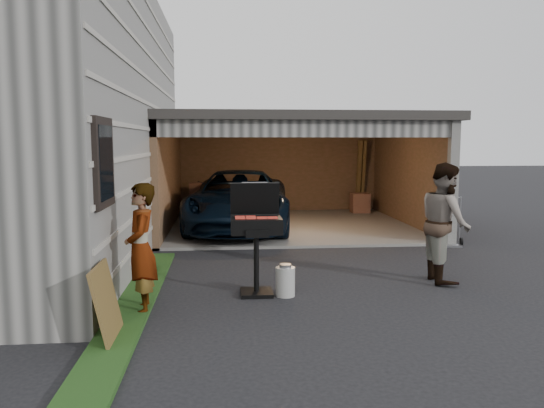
{
  "coord_description": "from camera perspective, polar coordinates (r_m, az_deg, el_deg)",
  "views": [
    {
      "loc": [
        -1.01,
        -7.43,
        2.26
      ],
      "look_at": [
        -0.16,
        1.88,
        1.15
      ],
      "focal_mm": 35.0,
      "sensor_mm": 36.0,
      "label": 1
    }
  ],
  "objects": [
    {
      "name": "ground",
      "position": [
        7.83,
        2.48,
        -10.01
      ],
      "size": [
        80.0,
        80.0,
        0.0
      ],
      "primitive_type": "plane",
      "color": "black",
      "rests_on": "ground"
    },
    {
      "name": "groundcover_strip",
      "position": [
        6.91,
        -15.6,
        -12.29
      ],
      "size": [
        0.5,
        8.0,
        0.06
      ],
      "primitive_type": "cube",
      "color": "#193814",
      "rests_on": "ground"
    },
    {
      "name": "garage",
      "position": [
        14.33,
        1.9,
        5.2
      ],
      "size": [
        6.8,
        6.3,
        2.9
      ],
      "color": "#605E59",
      "rests_on": "ground"
    },
    {
      "name": "minivan",
      "position": [
        13.44,
        -3.55,
        0.22
      ],
      "size": [
        2.86,
        5.44,
        1.46
      ],
      "primitive_type": "imported",
      "rotation": [
        0.0,
        0.0,
        -0.08
      ],
      "color": "black",
      "rests_on": "ground"
    },
    {
      "name": "woman",
      "position": [
        7.15,
        -13.91,
        -4.7
      ],
      "size": [
        0.5,
        0.68,
        1.72
      ],
      "primitive_type": "imported",
      "rotation": [
        0.0,
        0.0,
        -1.43
      ],
      "color": "#CAE8FF",
      "rests_on": "ground"
    },
    {
      "name": "man",
      "position": [
        8.97,
        18.1,
        -1.88
      ],
      "size": [
        0.78,
        0.97,
        1.92
      ],
      "primitive_type": "imported",
      "rotation": [
        0.0,
        0.0,
        1.51
      ],
      "color": "#3E1D18",
      "rests_on": "ground"
    },
    {
      "name": "bbq_grill",
      "position": [
        7.79,
        -1.73,
        -2.72
      ],
      "size": [
        0.74,
        0.65,
        1.64
      ],
      "color": "black",
      "rests_on": "ground"
    },
    {
      "name": "propane_tank",
      "position": [
        7.84,
        1.44,
        -8.35
      ],
      "size": [
        0.33,
        0.33,
        0.43
      ],
      "primitive_type": "cylinder",
      "rotation": [
        0.0,
        0.0,
        0.19
      ],
      "color": "#B3B4AF",
      "rests_on": "ground"
    },
    {
      "name": "plywood_panel",
      "position": [
        6.34,
        -17.36,
        -10.21
      ],
      "size": [
        0.22,
        0.8,
        0.88
      ],
      "primitive_type": "cube",
      "rotation": [
        0.0,
        -0.21,
        0.0
      ],
      "color": "brown",
      "rests_on": "ground"
    },
    {
      "name": "hand_truck",
      "position": [
        12.13,
        18.85,
        -3.34
      ],
      "size": [
        0.47,
        0.39,
        1.08
      ],
      "rotation": [
        0.0,
        0.0,
        -0.18
      ],
      "color": "gray",
      "rests_on": "ground"
    }
  ]
}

